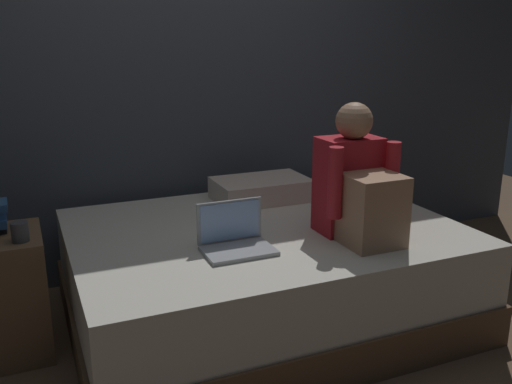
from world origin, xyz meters
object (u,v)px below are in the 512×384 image
laptop (235,238)px  pillow (261,189)px  person_sitting (358,187)px  bed (263,273)px  mug (20,232)px

laptop → pillow: laptop is taller
person_sitting → laptop: size_ratio=2.05×
bed → person_sitting: size_ratio=3.05×
bed → mug: mug is taller
person_sitting → mug: bearing=166.2°
laptop → mug: laptop is taller
bed → pillow: size_ratio=3.57×
mug → pillow: bearing=16.1°
bed → person_sitting: 0.71m
bed → laptop: bearing=-135.6°
laptop → mug: bearing=161.0°
person_sitting → laptop: 0.65m
bed → person_sitting: bearing=-41.5°
bed → laptop: 0.49m
mug → laptop: bearing=-19.0°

